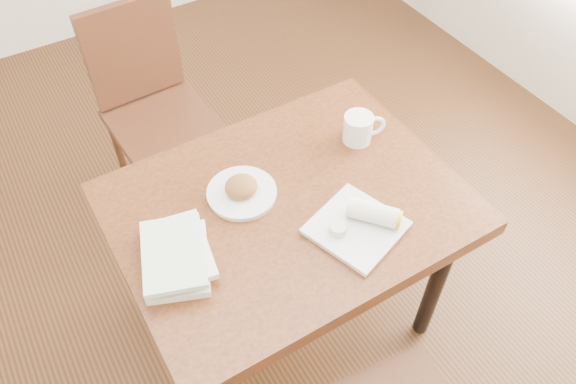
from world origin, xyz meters
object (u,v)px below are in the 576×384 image
book_stack (177,256)px  table (288,219)px  plate_scone (242,191)px  plate_burrito (362,223)px  chair_far (151,99)px  coffee_mug (359,128)px

book_stack → table: bearing=4.5°
plate_scone → book_stack: (-0.28, -0.13, 0.01)m
table → book_stack: 0.41m
plate_scone → plate_burrito: 0.40m
chair_far → book_stack: (-0.27, -0.99, 0.24)m
chair_far → book_stack: 1.05m
plate_burrito → coffee_mug: bearing=55.7°
table → coffee_mug: bearing=18.9°
book_stack → coffee_mug: bearing=11.6°
table → book_stack: (-0.39, -0.03, 0.12)m
plate_scone → coffee_mug: coffee_mug is taller
coffee_mug → plate_burrito: bearing=-124.3°
chair_far → coffee_mug: (0.48, -0.83, 0.26)m
table → plate_scone: size_ratio=4.83×
plate_burrito → book_stack: bearing=162.0°
chair_far → table: bearing=-82.8°
table → chair_far: (-0.12, 0.96, -0.11)m
table → plate_scone: (-0.11, 0.10, 0.11)m
plate_scone → chair_far: bearing=90.6°
plate_scone → plate_burrito: plate_burrito is taller
chair_far → book_stack: bearing=-105.4°
plate_scone → plate_burrito: (0.25, -0.31, 0.00)m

